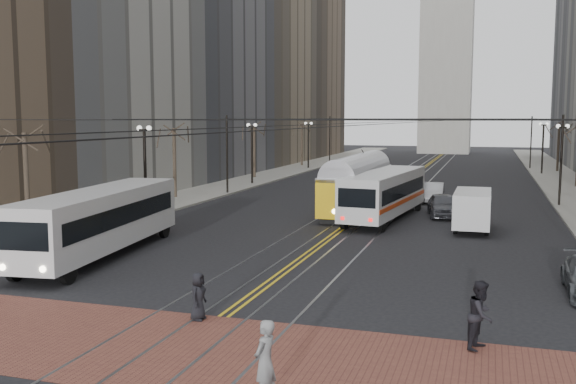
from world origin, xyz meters
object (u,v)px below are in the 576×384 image
Objects in this scene: pedestrian_b at (265,362)px; pedestrian_c at (481,315)px; rear_bus at (385,196)px; pedestrian_a at (198,296)px; transit_bus at (101,223)px; cargo_van at (472,211)px; sedan_grey at (443,205)px; sedan_silver at (433,192)px; streetcar at (358,189)px.

pedestrian_c reaches higher than pedestrian_b.
pedestrian_a is (-2.43, -22.08, -0.73)m from rear_bus.
pedestrian_a is 0.80× the size of pedestrian_b.
transit_bus is at bearing 49.09° from pedestrian_a.
cargo_van is 20.99m from pedestrian_a.
pedestrian_a reaches higher than sedan_grey.
pedestrian_c is at bearing -92.78° from sedan_grey.
transit_bus is 1.06× the size of rear_bus.
pedestrian_a is (-5.86, -24.33, 0.02)m from sedan_grey.
transit_bus reaches higher than sedan_grey.
pedestrian_b is at bearing -80.18° from rear_bus.
rear_bus is 2.27× the size of cargo_van.
rear_bus is 9.91m from sedan_silver.
pedestrian_a is (-4.63, -31.71, 0.05)m from sedan_silver.
pedestrian_b is (4.01, -5.00, 0.19)m from pedestrian_a.
streetcar is at bearing 38.27° from pedestrian_c.
sedan_grey is (14.24, 17.04, -0.77)m from transit_bus.
cargo_van is at bearing -77.15° from sedan_grey.
sedan_silver is (2.20, 9.63, -0.78)m from rear_bus.
sedan_silver is (-3.19, 12.24, -0.40)m from cargo_van.
rear_bus is at bearing -104.93° from sedan_silver.
sedan_silver is 2.88× the size of pedestrian_a.
transit_bus is 17.47m from pedestrian_b.
pedestrian_b is (3.88, -29.96, -0.55)m from streetcar.
cargo_van is (16.21, 12.19, -0.41)m from transit_bus.
streetcar is 9.45m from cargo_van.
pedestrian_b is 1.00× the size of pedestrian_c.
transit_bus reaches higher than pedestrian_c.
rear_bus is 27.13m from pedestrian_b.
transit_bus is at bearing -123.32° from pedestrian_b.
pedestrian_b is at bearing -141.17° from pedestrian_a.
pedestrian_c is (0.74, -19.47, -0.15)m from cargo_van.
rear_bus is 2.62× the size of sedan_silver.
rear_bus is 4.17m from sedan_grey.
transit_bus is 6.38× the size of pedestrian_c.
streetcar is 24.97m from pedestrian_a.
pedestrian_c is (8.43, -24.96, -0.55)m from streetcar.
pedestrian_c reaches higher than sedan_grey.
streetcar reaches higher than pedestrian_c.
streetcar reaches higher than cargo_van.
transit_bus is 2.75× the size of sedan_grey.
sedan_grey is at bearing 39.85° from rear_bus.
cargo_van is at bearing -19.33° from rear_bus.
rear_bus reaches higher than pedestrian_b.
pedestrian_c is (16.95, -7.29, -0.56)m from transit_bus.
pedestrian_c is at bearing -87.59° from cargo_van.
streetcar is 3.69m from rear_bus.
sedan_grey is 29.39m from pedestrian_b.
transit_bus is at bearing -114.86° from streetcar.
rear_bus reaches higher than sedan_silver.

